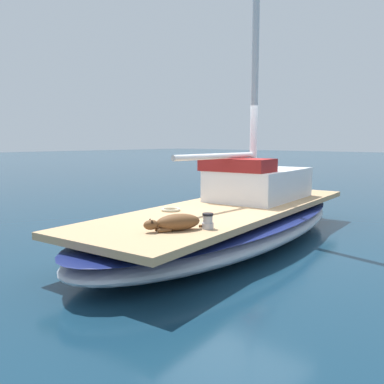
% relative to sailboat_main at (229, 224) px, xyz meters
% --- Properties ---
extents(ground_plane, '(120.00, 120.00, 0.00)m').
position_rel_sailboat_main_xyz_m(ground_plane, '(0.00, 0.00, -0.34)').
color(ground_plane, '#143347').
extents(sailboat_main, '(3.42, 7.50, 0.66)m').
position_rel_sailboat_main_xyz_m(sailboat_main, '(0.00, 0.00, 0.00)').
color(sailboat_main, '#B2B7C1').
rests_on(sailboat_main, ground).
extents(mast_main, '(0.14, 2.27, 6.51)m').
position_rel_sailboat_main_xyz_m(mast_main, '(-0.12, 0.73, 3.23)').
color(mast_main, silver).
rests_on(mast_main, sailboat_main).
extents(cabin_house, '(1.67, 2.38, 0.84)m').
position_rel_sailboat_main_xyz_m(cabin_house, '(-0.15, 1.11, 0.67)').
color(cabin_house, silver).
rests_on(cabin_house, sailboat_main).
extents(dog_brown, '(0.51, 0.89, 0.22)m').
position_rel_sailboat_main_xyz_m(dog_brown, '(0.70, -2.09, 0.43)').
color(dog_brown, brown).
rests_on(dog_brown, sailboat_main).
extents(deck_winch, '(0.16, 0.16, 0.21)m').
position_rel_sailboat_main_xyz_m(deck_winch, '(0.95, -1.71, 0.42)').
color(deck_winch, '#B7B7BC').
rests_on(deck_winch, sailboat_main).
extents(coiled_rope, '(0.32, 0.32, 0.04)m').
position_rel_sailboat_main_xyz_m(coiled_rope, '(-0.43, -1.06, 0.35)').
color(coiled_rope, beige).
rests_on(coiled_rope, sailboat_main).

